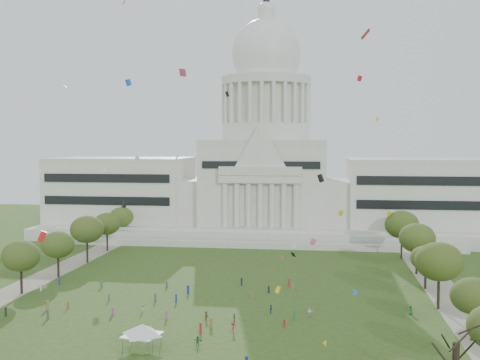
{
  "coord_description": "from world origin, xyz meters",
  "views": [
    {
      "loc": [
        21.1,
        -106.05,
        33.45
      ],
      "look_at": [
        0.0,
        45.0,
        24.0
      ],
      "focal_mm": 45.0,
      "sensor_mm": 36.0,
      "label": 1
    }
  ],
  "objects": [
    {
      "name": "row_tree_r_4",
      "position": [
        44.76,
        50.04,
        9.29
      ],
      "size": [
        9.19,
        9.19,
        13.06
      ],
      "color": "black",
      "rests_on": "ground"
    },
    {
      "name": "path_right",
      "position": [
        48.0,
        30.0,
        0.02
      ],
      "size": [
        8.0,
        160.0,
        0.04
      ],
      "primitive_type": "cube",
      "color": "gray",
      "rests_on": "ground"
    },
    {
      "name": "row_tree_r_1",
      "position": [
        46.22,
        -1.75,
        7.66
      ],
      "size": [
        7.58,
        7.58,
        10.78
      ],
      "color": "black",
      "rests_on": "ground"
    },
    {
      "name": "distant_crowd",
      "position": [
        -12.79,
        14.42,
        0.87
      ],
      "size": [
        58.4,
        37.22,
        1.92
      ],
      "color": "olive",
      "rests_on": "ground"
    },
    {
      "name": "person_10",
      "position": [
        11.05,
        9.73,
        0.87
      ],
      "size": [
        0.73,
        1.1,
        1.74
      ],
      "primitive_type": "imported",
      "rotation": [
        0.0,
        0.0,
        1.39
      ],
      "color": "navy",
      "rests_on": "ground"
    },
    {
      "name": "row_tree_l_3",
      "position": [
        -44.09,
        33.92,
        8.21
      ],
      "size": [
        8.12,
        8.12,
        11.55
      ],
      "color": "black",
      "rests_on": "ground"
    },
    {
      "name": "person_3",
      "position": [
        5.41,
        -3.09,
        0.94
      ],
      "size": [
        0.62,
        1.21,
        1.87
      ],
      "primitive_type": "imported",
      "rotation": [
        0.0,
        0.0,
        4.71
      ],
      "color": "#B21E1E",
      "rests_on": "ground"
    },
    {
      "name": "person_2",
      "position": [
        18.7,
        8.61,
        0.97
      ],
      "size": [
        1.06,
        0.8,
        1.94
      ],
      "primitive_type": "imported",
      "rotation": [
        0.0,
        0.0,
        0.26
      ],
      "color": "silver",
      "rests_on": "ground"
    },
    {
      "name": "row_tree_l_4",
      "position": [
        -44.08,
        52.42,
        9.39
      ],
      "size": [
        9.29,
        9.29,
        13.21
      ],
      "color": "black",
      "rests_on": "ground"
    },
    {
      "name": "person_8",
      "position": [
        -14.21,
        6.89,
        0.77
      ],
      "size": [
        0.79,
        0.54,
        1.55
      ],
      "primitive_type": "imported",
      "rotation": [
        0.0,
        0.0,
        3.24
      ],
      "color": "silver",
      "rests_on": "ground"
    },
    {
      "name": "row_tree_l_5",
      "position": [
        -45.22,
        71.01,
        8.42
      ],
      "size": [
        8.33,
        8.33,
        11.85
      ],
      "color": "black",
      "rests_on": "ground"
    },
    {
      "name": "person_7",
      "position": [
        -8.48,
        -6.92,
        0.88
      ],
      "size": [
        0.78,
        0.79,
        1.76
      ],
      "primitive_type": "imported",
      "rotation": [
        0.0,
        0.0,
        4.0
      ],
      "color": "silver",
      "rests_on": "ground"
    },
    {
      "name": "row_tree_r_3",
      "position": [
        44.4,
        34.48,
        7.08
      ],
      "size": [
        7.01,
        7.01,
        9.98
      ],
      "color": "black",
      "rests_on": "ground"
    },
    {
      "name": "person_11",
      "position": [
        0.73,
        -10.65,
        0.8
      ],
      "size": [
        1.54,
        0.72,
        1.6
      ],
      "primitive_type": "imported",
      "rotation": [
        0.0,
        0.0,
        3.05
      ],
      "color": "#33723F",
      "rests_on": "ground"
    },
    {
      "name": "capitol",
      "position": [
        0.0,
        113.59,
        22.3
      ],
      "size": [
        160.0,
        64.5,
        91.3
      ],
      "color": "beige",
      "rests_on": "ground"
    },
    {
      "name": "big_bare_tree",
      "position": [
        38.0,
        -28.0,
        8.67
      ],
      "size": [
        6.0,
        5.0,
        12.8
      ],
      "color": "black",
      "rests_on": "ground"
    },
    {
      "name": "row_tree_l_6",
      "position": [
        -46.87,
        89.14,
        8.27
      ],
      "size": [
        8.19,
        8.19,
        11.64
      ],
      "color": "black",
      "rests_on": "ground"
    },
    {
      "name": "row_tree_l_2",
      "position": [
        -45.04,
        17.3,
        8.51
      ],
      "size": [
        8.42,
        8.42,
        11.97
      ],
      "color": "black",
      "rests_on": "ground"
    },
    {
      "name": "row_tree_r_6",
      "position": [
        45.96,
        88.13,
        8.51
      ],
      "size": [
        8.42,
        8.42,
        11.97
      ],
      "color": "black",
      "rests_on": "ground"
    },
    {
      "name": "person_4",
      "position": [
        4.72,
        3.4,
        0.78
      ],
      "size": [
        0.84,
        1.04,
        1.55
      ],
      "primitive_type": "imported",
      "rotation": [
        0.0,
        0.0,
        5.15
      ],
      "color": "#33723F",
      "rests_on": "ground"
    },
    {
      "name": "path_left",
      "position": [
        -48.0,
        30.0,
        0.02
      ],
      "size": [
        8.0,
        160.0,
        0.04
      ],
      "primitive_type": "cube",
      "color": "gray",
      "rests_on": "ground"
    },
    {
      "name": "row_tree_r_2",
      "position": [
        44.17,
        17.44,
        9.66
      ],
      "size": [
        9.55,
        9.55,
        13.58
      ],
      "color": "black",
      "rests_on": "ground"
    },
    {
      "name": "kite_swarm",
      "position": [
        1.4,
        10.02,
        26.45
      ],
      "size": [
        98.63,
        105.69,
        59.74
      ],
      "color": "yellow",
      "rests_on": "ground"
    },
    {
      "name": "person_0",
      "position": [
        38.09,
        12.63,
        0.92
      ],
      "size": [
        1.07,
        0.99,
        1.83
      ],
      "primitive_type": "imported",
      "rotation": [
        0.0,
        0.0,
        5.68
      ],
      "color": "#33723F",
      "rests_on": "ground"
    },
    {
      "name": "person_5",
      "position": [
        -0.6,
        3.35,
        0.91
      ],
      "size": [
        1.38,
        1.79,
        1.81
      ],
      "primitive_type": "imported",
      "rotation": [
        0.0,
        0.0,
        2.06
      ],
      "color": "olive",
      "rests_on": "ground"
    },
    {
      "name": "event_tent",
      "position": [
        -7.9,
        -13.44,
        3.23
      ],
      "size": [
        8.84,
        8.84,
        4.16
      ],
      "color": "#4C4C4C",
      "rests_on": "ground"
    },
    {
      "name": "person_9",
      "position": [
        14.3,
        0.86,
        0.77
      ],
      "size": [
        0.97,
        1.12,
        1.55
      ],
      "primitive_type": "imported",
      "rotation": [
        0.0,
        0.0,
        1.0
      ],
      "color": "#B21E1E",
      "rests_on": "ground"
    },
    {
      "name": "ground",
      "position": [
        0.0,
        0.0,
        0.0
      ],
      "size": [
        400.0,
        400.0,
        0.0
      ],
      "primitive_type": "plane",
      "color": "#2F4B19",
      "rests_on": "ground"
    },
    {
      "name": "row_tree_r_5",
      "position": [
        43.49,
        70.19,
        9.93
      ],
      "size": [
        9.82,
        9.82,
        13.96
      ],
      "color": "black",
      "rests_on": "ground"
    }
  ]
}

